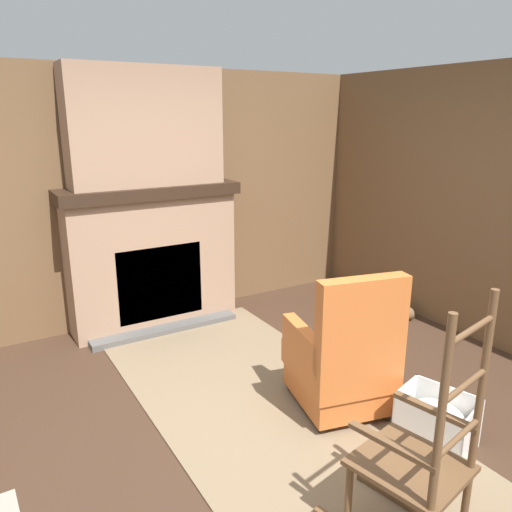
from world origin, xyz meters
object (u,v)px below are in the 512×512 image
firewood_stack (387,311)px  decorative_plate_on_mantel (152,170)px  laundry_basket (437,419)px  armchair (342,362)px  oil_lamp_vase (82,178)px  storage_case (197,175)px  rocking_chair (419,470)px

firewood_stack → decorative_plate_on_mantel: (-1.15, -2.03, 1.46)m
decorative_plate_on_mantel → firewood_stack: bearing=60.5°
firewood_stack → laundry_basket: 2.07m
armchair → firewood_stack: armchair is taller
armchair → oil_lamp_vase: oil_lamp_vase is taller
laundry_basket → decorative_plate_on_mantel: 3.21m
storage_case → armchair: bearing=1.9°
firewood_stack → decorative_plate_on_mantel: decorative_plate_on_mantel is taller
laundry_basket → rocking_chair: bearing=-57.0°
armchair → laundry_basket: armchair is taller
oil_lamp_vase → storage_case: 1.10m
decorative_plate_on_mantel → laundry_basket: bearing=15.7°
rocking_chair → laundry_basket: rocking_chair is taller
laundry_basket → decorative_plate_on_mantel: (-2.80, -0.79, 1.35)m
armchair → storage_case: bearing=15.0°
rocking_chair → firewood_stack: bearing=-55.0°
firewood_stack → storage_case: (-1.13, -1.58, 1.38)m
oil_lamp_vase → firewood_stack: bearing=67.2°
armchair → laundry_basket: size_ratio=2.03×
armchair → oil_lamp_vase: (-2.18, -1.17, 1.12)m
oil_lamp_vase → storage_case: size_ratio=1.20×
firewood_stack → storage_case: storage_case is taller
rocking_chair → storage_case: size_ratio=5.33×
rocking_chair → laundry_basket: size_ratio=2.53×
armchair → firewood_stack: size_ratio=2.18×
oil_lamp_vase → storage_case: oil_lamp_vase is taller
rocking_chair → armchair: bearing=-35.4°
armchair → oil_lamp_vase: size_ratio=3.56×
laundry_basket → firewood_stack: bearing=143.2°
rocking_chair → oil_lamp_vase: bearing=0.1°
rocking_chair → decorative_plate_on_mantel: decorative_plate_on_mantel is taller
laundry_basket → oil_lamp_vase: oil_lamp_vase is taller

